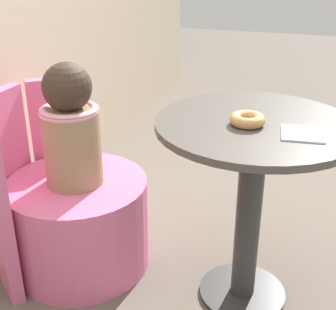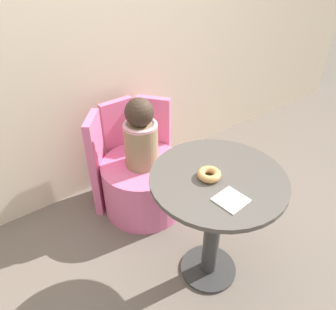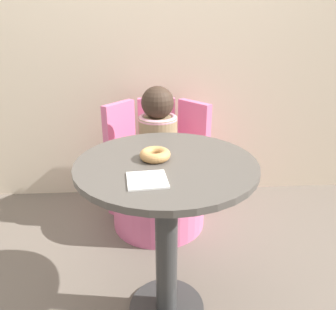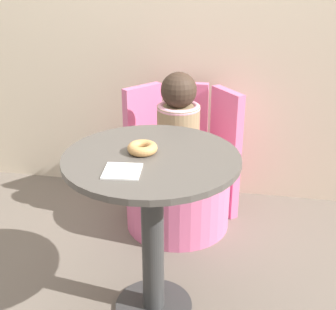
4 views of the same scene
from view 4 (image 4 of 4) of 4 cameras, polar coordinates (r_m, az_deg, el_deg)
ground_plane at (r=2.22m, az=-3.88°, el=-17.11°), size 12.00×12.00×0.00m
round_table at (r=1.86m, az=-1.94°, el=-5.61°), size 0.68×0.68×0.73m
tub_chair at (r=2.63m, az=1.20°, el=-4.63°), size 0.58×0.58×0.40m
booth_backrest at (r=2.77m, az=2.03°, el=0.91°), size 0.68×0.25×0.75m
child_figure at (r=2.46m, az=1.29°, el=4.21°), size 0.23×0.23×0.49m
donut at (r=1.80m, az=-3.14°, el=0.85°), size 0.12×0.12×0.04m
paper_napkin at (r=1.65m, az=-5.59°, el=-1.97°), size 0.14×0.14×0.01m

